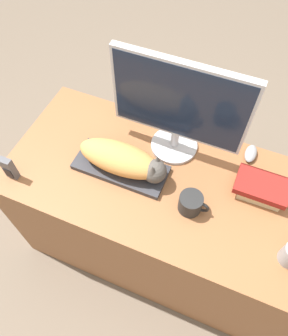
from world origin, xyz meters
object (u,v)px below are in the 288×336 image
monitor (179,106)px  keyboard (121,168)px  phone (9,168)px  coffee_mug (191,203)px  book_stack (261,189)px  cat (125,160)px  computer_mouse (251,154)px

monitor → keyboard: bearing=-129.9°
monitor → phone: 0.76m
coffee_mug → book_stack: 0.30m
coffee_mug → book_stack: (0.25, 0.18, -0.00)m
cat → book_stack: bearing=11.4°
coffee_mug → book_stack: coffee_mug is taller
cat → coffee_mug: (0.32, -0.06, -0.04)m
keyboard → cat: (0.02, 0.00, 0.07)m
monitor → book_stack: monitor is taller
computer_mouse → coffee_mug: bearing=-115.3°
keyboard → computer_mouse: size_ratio=4.04×
phone → coffee_mug: bearing=11.1°
keyboard → computer_mouse: computer_mouse is taller
cat → coffee_mug: size_ratio=3.15×
keyboard → cat: 0.07m
keyboard → computer_mouse: 0.59m
computer_mouse → book_stack: book_stack is taller
keyboard → book_stack: bearing=10.9°
monitor → book_stack: size_ratio=2.64×
keyboard → monitor: 0.37m
phone → book_stack: 1.06m
monitor → coffee_mug: size_ratio=4.48×
coffee_mug → book_stack: bearing=35.8°
coffee_mug → monitor: bearing=121.8°
monitor → computer_mouse: 0.43m
computer_mouse → coffee_mug: (-0.17, -0.36, 0.03)m
monitor → cat: bearing=-125.7°
coffee_mug → computer_mouse: bearing=64.7°
cat → monitor: (0.15, 0.21, 0.18)m
monitor → computer_mouse: size_ratio=5.53×
monitor → coffee_mug: 0.39m
coffee_mug → keyboard: bearing=169.4°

